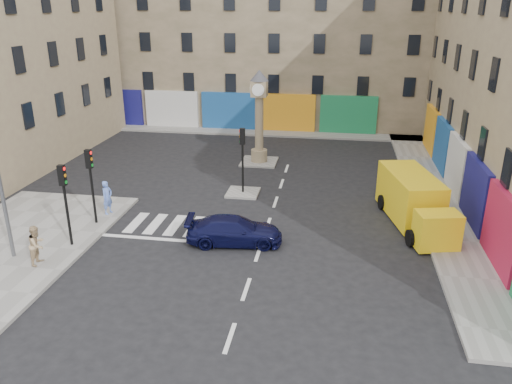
% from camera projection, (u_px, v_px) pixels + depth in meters
% --- Properties ---
extents(ground, '(120.00, 120.00, 0.00)m').
position_uv_depth(ground, '(255.00, 264.00, 20.85)').
color(ground, black).
rests_on(ground, ground).
extents(sidewalk_right, '(2.60, 30.00, 0.15)m').
position_uv_depth(sidewalk_right, '(431.00, 191.00, 28.75)').
color(sidewalk_right, gray).
rests_on(sidewalk_right, ground).
extents(sidewalk_far, '(32.00, 2.40, 0.15)m').
position_uv_depth(sidewalk_far, '(251.00, 132.00, 41.91)').
color(sidewalk_far, gray).
rests_on(sidewalk_far, ground).
extents(island_near, '(1.80, 1.80, 0.12)m').
position_uv_depth(island_near, '(243.00, 193.00, 28.51)').
color(island_near, gray).
rests_on(island_near, ground).
extents(island_far, '(2.40, 2.40, 0.12)m').
position_uv_depth(island_far, '(259.00, 162.00, 34.05)').
color(island_far, gray).
rests_on(island_far, ground).
extents(building_far, '(32.00, 10.00, 17.00)m').
position_uv_depth(building_far, '(261.00, 24.00, 44.27)').
color(building_far, gray).
rests_on(building_far, ground).
extents(traffic_light_left_near, '(0.28, 0.22, 3.70)m').
position_uv_depth(traffic_light_left_near, '(64.00, 193.00, 21.35)').
color(traffic_light_left_near, black).
rests_on(traffic_light_left_near, sidewalk_left).
extents(traffic_light_left_far, '(0.28, 0.22, 3.70)m').
position_uv_depth(traffic_light_left_far, '(91.00, 175.00, 23.56)').
color(traffic_light_left_far, black).
rests_on(traffic_light_left_far, sidewalk_left).
extents(traffic_light_island, '(0.28, 0.22, 3.70)m').
position_uv_depth(traffic_light_island, '(243.00, 150.00, 27.61)').
color(traffic_light_island, black).
rests_on(traffic_light_island, island_near).
extents(clock_pillar, '(1.20, 1.20, 6.10)m').
position_uv_depth(clock_pillar, '(259.00, 111.00, 32.80)').
color(clock_pillar, '#988864').
rests_on(clock_pillar, island_far).
extents(navy_sedan, '(4.50, 2.30, 1.25)m').
position_uv_depth(navy_sedan, '(234.00, 230.00, 22.46)').
color(navy_sedan, black).
rests_on(navy_sedan, ground).
extents(yellow_van, '(3.31, 6.70, 2.34)m').
position_uv_depth(yellow_van, '(414.00, 201.00, 24.35)').
color(yellow_van, yellow).
rests_on(yellow_van, ground).
extents(pedestrian_blue, '(0.58, 0.73, 1.73)m').
position_uv_depth(pedestrian_blue, '(107.00, 197.00, 25.21)').
color(pedestrian_blue, '#5F81DA').
rests_on(pedestrian_blue, sidewalk_left).
extents(pedestrian_tan, '(0.64, 0.82, 1.68)m').
position_uv_depth(pedestrian_tan, '(37.00, 245.00, 20.33)').
color(pedestrian_tan, tan).
rests_on(pedestrian_tan, sidewalk_left).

